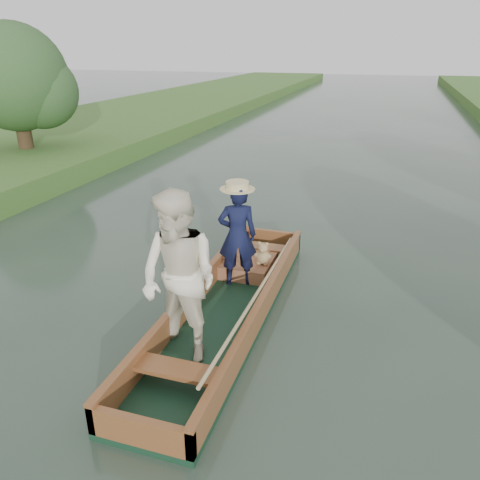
% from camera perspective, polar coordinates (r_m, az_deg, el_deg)
% --- Properties ---
extents(ground, '(120.00, 120.00, 0.00)m').
position_cam_1_polar(ground, '(6.68, -1.58, -9.45)').
color(ground, '#283D30').
rests_on(ground, ground).
extents(trees_far, '(21.85, 13.53, 4.22)m').
position_cam_1_polar(trees_far, '(11.53, 26.99, 14.71)').
color(trees_far, '#47331E').
rests_on(trees_far, ground).
extents(punt, '(1.35, 5.00, 2.14)m').
position_cam_1_polar(punt, '(6.05, -3.92, -4.80)').
color(punt, '#133220').
rests_on(punt, ground).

